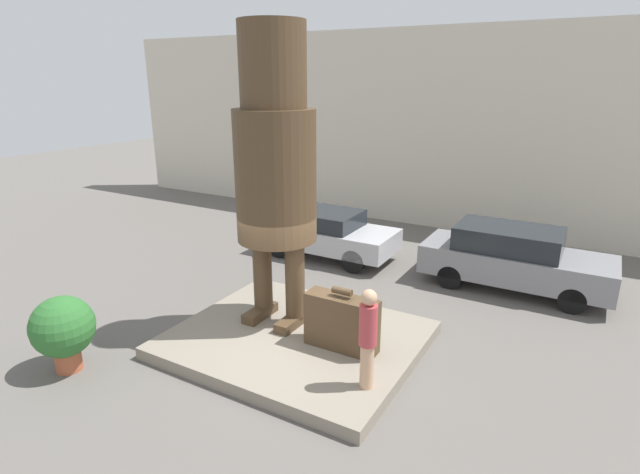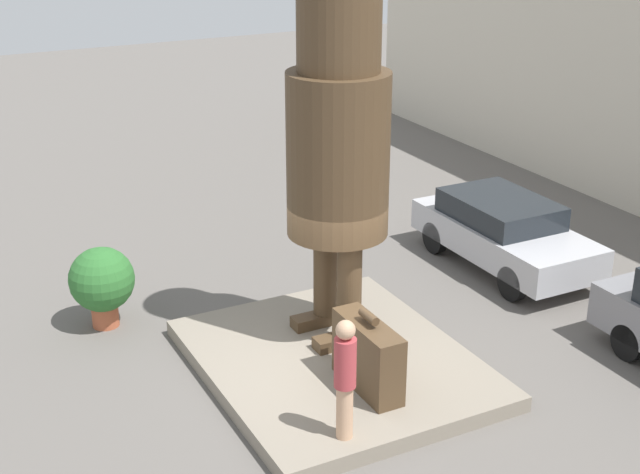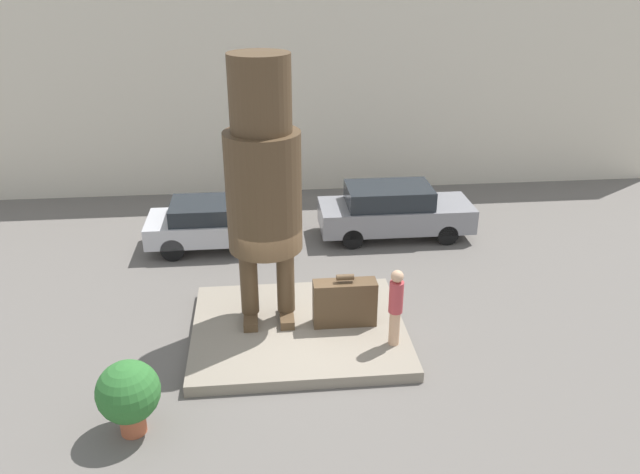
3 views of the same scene
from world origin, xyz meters
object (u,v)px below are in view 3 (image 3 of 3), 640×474
object	(u,v)px
giant_suitcase	(345,303)
parked_car_silver	(217,223)
tourist	(396,305)
parked_car_grey	(394,210)
planter_pot	(128,394)
statue_figure	(263,175)

from	to	relation	value
giant_suitcase	parked_car_silver	world-z (taller)	giant_suitcase
giant_suitcase	tourist	xyz separation A→B (m)	(0.93, -0.90, 0.42)
parked_car_silver	parked_car_grey	bearing A→B (deg)	2.93
giant_suitcase	parked_car_grey	world-z (taller)	parked_car_grey
giant_suitcase	parked_car_silver	bearing A→B (deg)	122.15
giant_suitcase	parked_car_grey	xyz separation A→B (m)	(2.16, 5.12, 0.05)
tourist	parked_car_silver	size ratio (longest dim) A/B	0.43
giant_suitcase	planter_pot	world-z (taller)	giant_suitcase
statue_figure	tourist	xyz separation A→B (m)	(2.61, -1.29, -2.46)
planter_pot	giant_suitcase	bearing A→B (deg)	33.90
statue_figure	tourist	bearing A→B (deg)	-26.23
statue_figure	tourist	world-z (taller)	statue_figure
tourist	parked_car_silver	distance (m)	7.01
giant_suitcase	parked_car_silver	xyz separation A→B (m)	(-3.05, 4.85, -0.02)
statue_figure	planter_pot	bearing A→B (deg)	-127.94
giant_suitcase	planter_pot	xyz separation A→B (m)	(-4.17, -2.80, 0.06)
parked_car_silver	tourist	bearing A→B (deg)	-55.28
statue_figure	planter_pot	world-z (taller)	statue_figure
giant_suitcase	planter_pot	bearing A→B (deg)	-146.10
tourist	planter_pot	xyz separation A→B (m)	(-5.10, -1.90, -0.36)
planter_pot	tourist	bearing A→B (deg)	20.47
parked_car_silver	planter_pot	bearing A→B (deg)	-98.28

